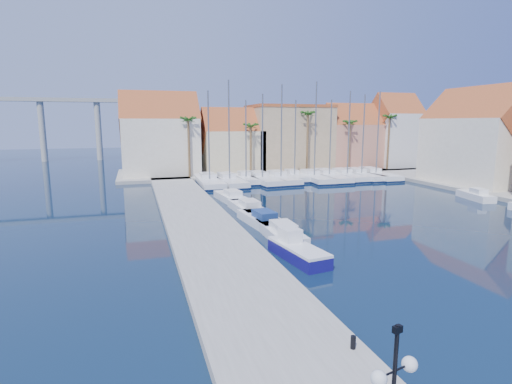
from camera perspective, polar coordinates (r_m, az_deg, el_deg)
ground at (r=26.50m, az=16.97°, el=-10.37°), size 260.00×260.00×0.00m
quay_west at (r=35.46m, az=-8.04°, el=-4.44°), size 6.00×77.00×0.50m
shore_north at (r=73.15m, az=2.45°, el=3.09°), size 54.00×16.00×0.50m
lamp_post at (r=10.52m, az=19.13°, el=-24.31°), size 1.36×0.61×4.10m
bollard at (r=16.63m, az=13.71°, el=-20.13°), size 0.20×0.20×0.51m
fishing_boat at (r=26.98m, az=5.88°, el=-8.21°), size 2.56×5.57×1.88m
motorboat_west_0 at (r=31.60m, az=3.52°, el=-5.67°), size 2.26×6.87×1.40m
motorboat_west_1 at (r=35.39m, az=0.83°, el=-3.94°), size 2.82×6.93×1.40m
motorboat_west_2 at (r=40.09m, az=-1.18°, el=-2.28°), size 2.56×7.04×1.40m
motorboat_west_3 at (r=45.89m, az=-3.57°, el=-0.73°), size 2.81×6.84×1.40m
motorboat_east_1 at (r=53.50m, az=28.90°, el=-0.43°), size 2.72×5.48×1.40m
sailboat_0 at (r=58.05m, az=-6.75°, el=1.55°), size 3.43×11.85×13.27m
sailboat_1 at (r=58.29m, az=-3.97°, el=1.65°), size 3.56×11.49×14.76m
sailboat_2 at (r=60.04m, az=-1.55°, el=1.92°), size 2.49×8.84×12.12m
sailboat_3 at (r=59.92m, az=0.67°, el=1.88°), size 3.99×11.79×12.99m
sailboat_4 at (r=60.81m, az=3.34°, el=2.00°), size 3.40×11.11×14.40m
sailboat_5 at (r=62.74m, az=5.36°, el=2.24°), size 2.35×8.53×12.28m
sailboat_6 at (r=62.34m, az=8.09°, el=2.12°), size 3.36×11.20×14.89m
sailboat_7 at (r=63.95m, az=10.16°, el=2.23°), size 3.49×11.99×12.35m
sailboat_8 at (r=65.24m, az=12.61°, el=2.32°), size 3.04×10.63×13.68m
sailboat_9 at (r=66.49m, az=14.51°, el=2.37°), size 3.70×11.17×13.20m
sailboat_10 at (r=67.79m, az=16.43°, el=2.42°), size 3.26×11.91×13.69m
building_0 at (r=67.64m, az=-13.55°, el=7.60°), size 12.30×9.00×13.50m
building_1 at (r=69.49m, az=-3.52°, el=6.90°), size 10.30×8.00×11.00m
building_2 at (r=73.73m, az=4.71°, el=7.81°), size 14.20×10.20×11.50m
building_3 at (r=78.10m, az=13.26°, el=7.40°), size 10.30×8.00×12.00m
building_4 at (r=82.14m, az=19.13°, el=8.01°), size 8.30×8.00×14.00m
building_6 at (r=64.18m, az=29.28°, el=6.49°), size 9.00×14.30×13.50m
palm_0 at (r=63.00m, az=-9.66°, el=9.90°), size 2.60×2.60×10.15m
palm_1 at (r=65.07m, az=-0.76°, el=9.21°), size 2.60×2.60×9.15m
palm_2 at (r=68.55m, az=7.43°, el=10.74°), size 2.60×2.60×11.15m
palm_3 at (r=72.21m, az=13.27°, el=9.40°), size 2.60×2.60×9.65m
palm_4 at (r=76.53m, az=18.57°, el=9.87°), size 2.60×2.60×10.65m
viaduct at (r=105.44m, az=-31.09°, el=9.25°), size 48.00×2.20×14.45m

